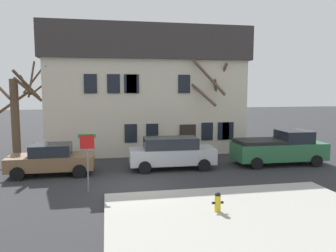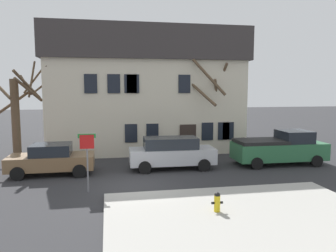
{
  "view_description": "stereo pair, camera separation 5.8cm",
  "coord_description": "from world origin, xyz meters",
  "px_view_note": "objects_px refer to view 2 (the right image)",
  "views": [
    {
      "loc": [
        -1.17,
        -14.85,
        4.49
      ],
      "look_at": [
        2.08,
        2.38,
        2.5
      ],
      "focal_mm": 35.2,
      "sensor_mm": 36.0,
      "label": 1
    },
    {
      "loc": [
        -1.11,
        -14.86,
        4.49
      ],
      "look_at": [
        2.08,
        2.38,
        2.5
      ],
      "focal_mm": 35.2,
      "sensor_mm": 36.0,
      "label": 2
    }
  ],
  "objects_px": {
    "tree_bare_far": "(205,106)",
    "fire_hydrant": "(217,202)",
    "building_main": "(144,90)",
    "tree_bare_mid": "(46,108)",
    "car_brown_sedan": "(52,159)",
    "pickup_truck_green": "(280,148)",
    "car_silver_wagon": "(172,152)",
    "tree_bare_end": "(208,109)",
    "tree_bare_near": "(17,114)",
    "street_sign_pole": "(87,151)"
  },
  "relations": [
    {
      "from": "building_main",
      "to": "tree_bare_far",
      "type": "relative_size",
      "value": 2.32
    },
    {
      "from": "fire_hydrant",
      "to": "pickup_truck_green",
      "type": "bearing_deg",
      "value": 47.9
    },
    {
      "from": "tree_bare_end",
      "to": "pickup_truck_green",
      "type": "xyz_separation_m",
      "value": [
        3.2,
        -3.94,
        -2.14
      ]
    },
    {
      "from": "building_main",
      "to": "street_sign_pole",
      "type": "bearing_deg",
      "value": -108.21
    },
    {
      "from": "tree_bare_far",
      "to": "tree_bare_end",
      "type": "height_order",
      "value": "tree_bare_end"
    },
    {
      "from": "tree_bare_near",
      "to": "car_brown_sedan",
      "type": "relative_size",
      "value": 1.29
    },
    {
      "from": "building_main",
      "to": "pickup_truck_green",
      "type": "bearing_deg",
      "value": -47.23
    },
    {
      "from": "fire_hydrant",
      "to": "street_sign_pole",
      "type": "xyz_separation_m",
      "value": [
        -4.68,
        3.51,
        1.32
      ]
    },
    {
      "from": "tree_bare_far",
      "to": "tree_bare_end",
      "type": "xyz_separation_m",
      "value": [
        -0.02,
        -0.98,
        -0.17
      ]
    },
    {
      "from": "fire_hydrant",
      "to": "car_silver_wagon",
      "type": "bearing_deg",
      "value": 92.25
    },
    {
      "from": "car_brown_sedan",
      "to": "street_sign_pole",
      "type": "bearing_deg",
      "value": -59.28
    },
    {
      "from": "building_main",
      "to": "tree_bare_mid",
      "type": "height_order",
      "value": "building_main"
    },
    {
      "from": "tree_bare_near",
      "to": "pickup_truck_green",
      "type": "relative_size",
      "value": 1.03
    },
    {
      "from": "tree_bare_near",
      "to": "street_sign_pole",
      "type": "height_order",
      "value": "tree_bare_near"
    },
    {
      "from": "pickup_truck_green",
      "to": "street_sign_pole",
      "type": "bearing_deg",
      "value": -162.62
    },
    {
      "from": "car_silver_wagon",
      "to": "pickup_truck_green",
      "type": "bearing_deg",
      "value": -0.39
    },
    {
      "from": "tree_bare_mid",
      "to": "pickup_truck_green",
      "type": "relative_size",
      "value": 1.17
    },
    {
      "from": "building_main",
      "to": "tree_bare_end",
      "type": "relative_size",
      "value": 2.16
    },
    {
      "from": "tree_bare_near",
      "to": "tree_bare_end",
      "type": "xyz_separation_m",
      "value": [
        12.35,
        0.13,
        0.17
      ]
    },
    {
      "from": "tree_bare_end",
      "to": "fire_hydrant",
      "type": "relative_size",
      "value": 9.09
    },
    {
      "from": "tree_bare_near",
      "to": "tree_bare_end",
      "type": "distance_m",
      "value": 12.35
    },
    {
      "from": "tree_bare_end",
      "to": "pickup_truck_green",
      "type": "relative_size",
      "value": 1.19
    },
    {
      "from": "tree_bare_mid",
      "to": "car_silver_wagon",
      "type": "bearing_deg",
      "value": -34.05
    },
    {
      "from": "car_brown_sedan",
      "to": "fire_hydrant",
      "type": "xyz_separation_m",
      "value": [
        6.71,
        -6.93,
        -0.33
      ]
    },
    {
      "from": "tree_bare_far",
      "to": "fire_hydrant",
      "type": "bearing_deg",
      "value": -104.59
    },
    {
      "from": "fire_hydrant",
      "to": "street_sign_pole",
      "type": "distance_m",
      "value": 5.99
    },
    {
      "from": "pickup_truck_green",
      "to": "car_brown_sedan",
      "type": "bearing_deg",
      "value": -179.99
    },
    {
      "from": "tree_bare_near",
      "to": "street_sign_pole",
      "type": "relative_size",
      "value": 2.18
    },
    {
      "from": "building_main",
      "to": "tree_bare_far",
      "type": "height_order",
      "value": "building_main"
    },
    {
      "from": "car_brown_sedan",
      "to": "fire_hydrant",
      "type": "distance_m",
      "value": 9.65
    },
    {
      "from": "tree_bare_far",
      "to": "pickup_truck_green",
      "type": "distance_m",
      "value": 6.3
    },
    {
      "from": "car_silver_wagon",
      "to": "tree_bare_end",
      "type": "bearing_deg",
      "value": 49.38
    },
    {
      "from": "tree_bare_far",
      "to": "car_silver_wagon",
      "type": "relative_size",
      "value": 1.25
    },
    {
      "from": "tree_bare_far",
      "to": "car_brown_sedan",
      "type": "relative_size",
      "value": 1.39
    },
    {
      "from": "pickup_truck_green",
      "to": "tree_bare_end",
      "type": "bearing_deg",
      "value": 129.06
    },
    {
      "from": "tree_bare_far",
      "to": "car_silver_wagon",
      "type": "xyz_separation_m",
      "value": [
        -3.36,
        -4.88,
        -2.34
      ]
    },
    {
      "from": "tree_bare_far",
      "to": "tree_bare_end",
      "type": "bearing_deg",
      "value": -91.06
    },
    {
      "from": "car_silver_wagon",
      "to": "tree_bare_near",
      "type": "bearing_deg",
      "value": 157.29
    },
    {
      "from": "tree_bare_near",
      "to": "tree_bare_end",
      "type": "bearing_deg",
      "value": 0.6
    },
    {
      "from": "tree_bare_end",
      "to": "pickup_truck_green",
      "type": "distance_m",
      "value": 5.51
    },
    {
      "from": "pickup_truck_green",
      "to": "fire_hydrant",
      "type": "xyz_separation_m",
      "value": [
        -6.27,
        -6.94,
        -0.48
      ]
    },
    {
      "from": "tree_bare_mid",
      "to": "street_sign_pole",
      "type": "height_order",
      "value": "tree_bare_mid"
    },
    {
      "from": "building_main",
      "to": "street_sign_pole",
      "type": "relative_size",
      "value": 5.44
    },
    {
      "from": "car_silver_wagon",
      "to": "street_sign_pole",
      "type": "xyz_separation_m",
      "value": [
        -4.4,
        -3.47,
        0.88
      ]
    },
    {
      "from": "tree_bare_near",
      "to": "fire_hydrant",
      "type": "relative_size",
      "value": 7.89
    },
    {
      "from": "building_main",
      "to": "car_brown_sedan",
      "type": "height_order",
      "value": "building_main"
    },
    {
      "from": "building_main",
      "to": "tree_bare_end",
      "type": "height_order",
      "value": "building_main"
    },
    {
      "from": "car_silver_wagon",
      "to": "fire_hydrant",
      "type": "bearing_deg",
      "value": -87.75
    },
    {
      "from": "car_silver_wagon",
      "to": "fire_hydrant",
      "type": "distance_m",
      "value": 7.0
    },
    {
      "from": "building_main",
      "to": "car_brown_sedan",
      "type": "distance_m",
      "value": 10.35
    }
  ]
}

